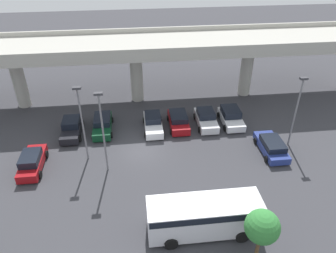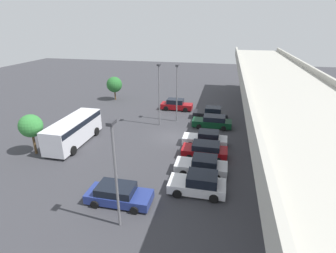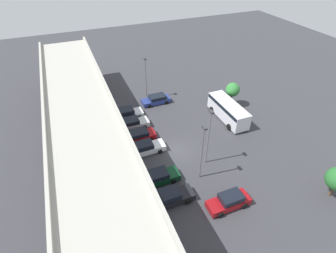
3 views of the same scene
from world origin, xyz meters
name	(u,v)px [view 3 (image 3 of 3)]	position (x,y,z in m)	size (l,w,h in m)	color
ground_plane	(178,151)	(0.00, 0.00, 0.00)	(116.19, 116.19, 0.00)	#38383D
highway_overpass	(86,133)	(0.00, 10.83, 6.28)	(55.70, 7.82, 7.78)	#ADAAA0
parked_car_0	(229,201)	(-9.89, -1.42, 0.77)	(2.01, 4.68, 1.64)	maroon
parked_car_1	(172,197)	(-7.11, 3.90, 0.75)	(2.09, 4.63, 1.64)	black
parked_car_2	(158,177)	(-3.96, 4.29, 0.72)	(2.09, 4.83, 1.52)	#0C381E
parked_car_3	(146,148)	(1.38, 3.90, 0.73)	(2.06, 4.68, 1.60)	silver
parked_car_4	(139,136)	(4.13, 4.03, 0.74)	(2.17, 4.36, 1.53)	maroon
parked_car_5	(133,124)	(7.15, 4.04, 0.75)	(2.16, 4.48, 1.61)	silver
parked_car_6	(128,114)	(9.93, 4.06, 0.78)	(2.26, 4.38, 1.67)	silver
parked_car_7	(156,99)	(12.36, -1.53, 0.68)	(2.21, 4.77, 1.41)	navy
shuttle_bus	(228,110)	(3.93, -10.03, 1.63)	(8.03, 2.79, 2.73)	silver
lamp_post_near_aisle	(202,149)	(-5.12, -0.49, 4.39)	(0.70, 0.35, 7.43)	slate
lamp_post_mid_lot	(146,75)	(14.56, -0.56, 4.32)	(0.70, 0.35, 7.28)	slate
lamp_post_by_overpass	(209,134)	(-3.21, -2.35, 4.55)	(0.70, 0.35, 7.74)	slate
tree_front_right	(233,90)	(6.95, -12.62, 2.97)	(2.24, 2.24, 4.11)	brown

